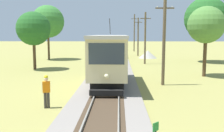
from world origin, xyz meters
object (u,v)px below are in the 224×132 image
at_px(utility_pole_mid, 145,38).
at_px(utility_pole_distant, 134,33).
at_px(gravel_pile, 148,54).
at_px(tree_right_near, 206,25).
at_px(freight_car, 115,48).
at_px(tree_left_far, 33,29).
at_px(track_worker, 46,90).
at_px(utility_pole_far, 138,36).
at_px(red_tram, 109,57).
at_px(utility_pole_near_tram, 164,41).
at_px(tree_right_far, 206,19).
at_px(tree_left_near, 48,22).

xyz_separation_m(utility_pole_mid, utility_pole_distant, (0.00, 24.00, 0.78)).
relative_size(gravel_pile, tree_right_near, 0.46).
distance_m(freight_car, utility_pole_distant, 15.14).
xyz_separation_m(gravel_pile, tree_left_far, (-14.05, -13.75, 3.87)).
bearing_deg(freight_car, gravel_pile, -15.84).
height_order(utility_pole_mid, tree_left_far, utility_pole_mid).
bearing_deg(utility_pole_distant, freight_car, -106.05).
relative_size(freight_car, track_worker, 2.91).
distance_m(utility_pole_far, tree_right_near, 22.65).
relative_size(utility_pole_distant, tree_right_near, 1.29).
xyz_separation_m(red_tram, utility_pole_far, (4.12, 26.93, 1.31)).
distance_m(utility_pole_near_tram, utility_pole_distant, 37.98).
xyz_separation_m(utility_pole_near_tram, tree_right_far, (8.47, 16.14, 2.59)).
bearing_deg(tree_left_near, utility_pole_mid, -20.71).
xyz_separation_m(gravel_pile, tree_left_near, (-15.51, -2.77, 5.16)).
bearing_deg(tree_right_near, utility_pole_far, 101.50).
height_order(red_tram, tree_left_far, tree_left_far).
xyz_separation_m(utility_pole_distant, gravel_pile, (1.30, -15.86, -3.61)).
bearing_deg(gravel_pile, freight_car, 164.16).
xyz_separation_m(utility_pole_near_tram, tree_left_far, (-12.74, 8.36, 1.08)).
xyz_separation_m(tree_right_near, tree_right_far, (3.96, 11.96, 1.28)).
distance_m(utility_pole_distant, tree_right_far, 23.48).
relative_size(red_tram, utility_pole_near_tram, 1.29).
distance_m(utility_pole_far, utility_pole_distant, 11.64).
distance_m(utility_pole_far, tree_left_near, 16.00).
bearing_deg(freight_car, utility_pole_mid, -66.94).
height_order(red_tram, tree_right_near, tree_right_near).
relative_size(utility_pole_mid, gravel_pile, 2.26).
xyz_separation_m(red_tram, utility_pole_mid, (4.12, 14.56, 1.26)).
xyz_separation_m(utility_pole_near_tram, utility_pole_far, (-0.00, 26.35, 0.09)).
xyz_separation_m(utility_pole_mid, utility_pole_far, (-0.00, 12.38, 0.05)).
relative_size(red_tram, freight_car, 1.64).
xyz_separation_m(freight_car, gravel_pile, (5.43, -1.54, -0.93)).
bearing_deg(tree_right_far, tree_right_near, -108.32).
bearing_deg(tree_right_far, red_tram, -126.96).
relative_size(tree_left_far, tree_right_far, 0.71).
bearing_deg(red_tram, tree_right_far, 53.04).
relative_size(utility_pole_mid, utility_pole_distant, 0.81).
bearing_deg(tree_right_far, utility_pole_mid, -165.61).
relative_size(freight_car, tree_right_far, 0.58).
relative_size(utility_pole_near_tram, track_worker, 3.71).
bearing_deg(tree_left_far, red_tram, -46.04).
bearing_deg(gravel_pile, utility_pole_near_tram, -93.38).
bearing_deg(tree_left_far, utility_pole_far, 54.68).
distance_m(utility_pole_distant, tree_left_near, 23.48).
bearing_deg(tree_right_near, utility_pole_mid, 114.75).
relative_size(utility_pole_distant, tree_right_far, 0.93).
height_order(track_worker, tree_left_near, tree_left_near).
bearing_deg(tree_right_near, red_tram, -151.07).
xyz_separation_m(utility_pole_near_tram, tree_left_near, (-14.21, 19.34, 2.37)).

